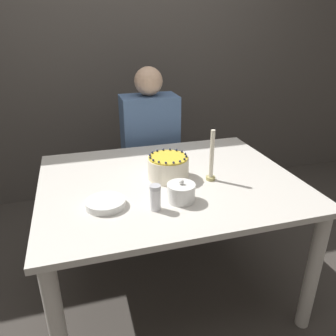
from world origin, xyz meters
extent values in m
plane|color=#3D3833|center=(0.00, 0.00, 0.00)|extent=(12.00, 12.00, 0.00)
cube|color=#4C4742|center=(0.00, 1.40, 1.30)|extent=(8.00, 0.05, 2.60)
cube|color=beige|center=(0.00, 0.00, 0.72)|extent=(1.34, 1.07, 0.03)
cylinder|color=beige|center=(-0.61, -0.48, 0.35)|extent=(0.07, 0.07, 0.70)
cylinder|color=beige|center=(0.61, -0.48, 0.35)|extent=(0.07, 0.07, 0.70)
cylinder|color=beige|center=(-0.61, 0.48, 0.35)|extent=(0.07, 0.07, 0.70)
cylinder|color=beige|center=(0.61, 0.48, 0.35)|extent=(0.07, 0.07, 0.70)
cylinder|color=#EFE5CC|center=(0.00, 0.02, 0.79)|extent=(0.22, 0.22, 0.11)
cylinder|color=yellow|center=(0.00, 0.02, 0.85)|extent=(0.21, 0.21, 0.01)
sphere|color=#23284C|center=(0.09, 0.02, 0.86)|extent=(0.01, 0.01, 0.01)
sphere|color=#23284C|center=(0.09, 0.06, 0.86)|extent=(0.01, 0.01, 0.01)
sphere|color=#23284C|center=(0.07, 0.09, 0.86)|extent=(0.01, 0.01, 0.01)
sphere|color=#23284C|center=(0.04, 0.11, 0.86)|extent=(0.01, 0.01, 0.01)
sphere|color=#23284C|center=(0.00, 0.11, 0.86)|extent=(0.01, 0.01, 0.01)
sphere|color=#23284C|center=(-0.04, 0.11, 0.86)|extent=(0.01, 0.01, 0.01)
sphere|color=#23284C|center=(-0.07, 0.09, 0.86)|extent=(0.01, 0.01, 0.01)
sphere|color=#23284C|center=(-0.09, 0.06, 0.86)|extent=(0.01, 0.01, 0.01)
sphere|color=#23284C|center=(-0.10, 0.02, 0.86)|extent=(0.01, 0.01, 0.01)
sphere|color=#23284C|center=(-0.09, -0.02, 0.86)|extent=(0.01, 0.01, 0.01)
sphere|color=#23284C|center=(-0.07, -0.05, 0.86)|extent=(0.01, 0.01, 0.01)
sphere|color=#23284C|center=(-0.04, -0.07, 0.86)|extent=(0.01, 0.01, 0.01)
sphere|color=#23284C|center=(0.00, -0.08, 0.86)|extent=(0.01, 0.01, 0.01)
sphere|color=#23284C|center=(0.04, -0.07, 0.86)|extent=(0.01, 0.01, 0.01)
sphere|color=#23284C|center=(0.07, -0.05, 0.86)|extent=(0.01, 0.01, 0.01)
sphere|color=#23284C|center=(0.09, -0.02, 0.86)|extent=(0.01, 0.01, 0.01)
cylinder|color=white|center=(-0.01, -0.24, 0.77)|extent=(0.13, 0.13, 0.07)
cylinder|color=white|center=(-0.01, -0.24, 0.81)|extent=(0.13, 0.13, 0.01)
sphere|color=white|center=(-0.01, -0.24, 0.83)|extent=(0.02, 0.02, 0.02)
cylinder|color=white|center=(-0.15, -0.28, 0.78)|extent=(0.05, 0.05, 0.10)
cylinder|color=silver|center=(-0.15, -0.28, 0.84)|extent=(0.05, 0.05, 0.02)
cylinder|color=white|center=(-0.36, -0.19, 0.73)|extent=(0.18, 0.18, 0.01)
cylinder|color=white|center=(-0.36, -0.19, 0.74)|extent=(0.18, 0.18, 0.01)
cylinder|color=white|center=(-0.36, -0.19, 0.75)|extent=(0.18, 0.18, 0.01)
cylinder|color=white|center=(-0.36, -0.19, 0.76)|extent=(0.18, 0.18, 0.01)
cylinder|color=tan|center=(0.21, -0.07, 0.74)|extent=(0.05, 0.05, 0.02)
cylinder|color=silver|center=(0.21, -0.07, 0.88)|extent=(0.02, 0.02, 0.26)
cube|color=#2D2D38|center=(0.07, 0.74, 0.23)|extent=(0.34, 0.34, 0.45)
cube|color=#4C6B99|center=(0.07, 0.74, 0.74)|extent=(0.40, 0.24, 0.58)
sphere|color=#D8AD8C|center=(0.07, 0.74, 1.13)|extent=(0.20, 0.20, 0.20)
camera|label=1|loc=(-0.44, -1.50, 1.49)|focal=35.00mm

